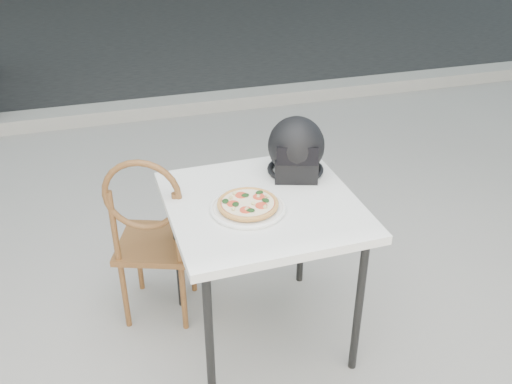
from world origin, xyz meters
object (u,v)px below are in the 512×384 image
object	(u,v)px
cafe_table_main	(262,215)
cafe_chair_main	(151,231)
helmet	(296,149)
plate	(248,208)
pizza	(248,204)

from	to	relation	value
cafe_table_main	cafe_chair_main	xyz separation A→B (m)	(-0.46, 0.27, -0.17)
cafe_table_main	helmet	world-z (taller)	helmet
plate	pizza	world-z (taller)	pizza
helmet	pizza	bearing A→B (deg)	-122.28
plate	pizza	distance (m)	0.02
cafe_chair_main	plate	bearing A→B (deg)	160.44
helmet	cafe_chair_main	size ratio (longest dim) A/B	0.36
cafe_table_main	helmet	size ratio (longest dim) A/B	2.42
cafe_table_main	helmet	xyz separation A→B (m)	(0.22, 0.21, 0.19)
pizza	cafe_chair_main	size ratio (longest dim) A/B	0.34
plate	helmet	distance (m)	0.41
cafe_table_main	cafe_chair_main	size ratio (longest dim) A/B	0.87
pizza	cafe_table_main	bearing A→B (deg)	30.78
cafe_table_main	plate	world-z (taller)	plate
plate	cafe_chair_main	world-z (taller)	cafe_chair_main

